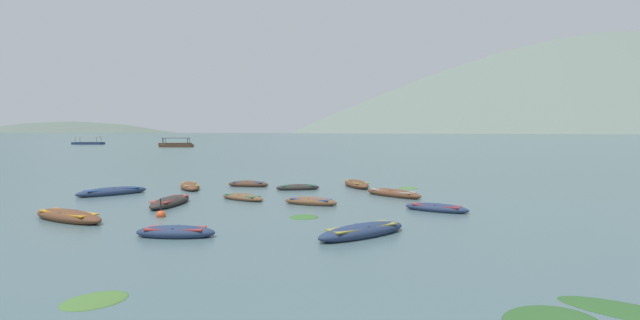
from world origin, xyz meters
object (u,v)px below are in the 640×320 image
at_px(rowboat_0, 298,187).
at_px(rowboat_1, 243,197).
at_px(rowboat_6, 437,208).
at_px(rowboat_12, 248,184).
at_px(ferry_0, 176,145).
at_px(ferry_1, 88,143).
at_px(rowboat_3, 393,193).
at_px(rowboat_7, 112,192).
at_px(rowboat_10, 176,232).
at_px(rowboat_11, 190,186).
at_px(rowboat_9, 170,202).
at_px(ferry_2, 175,144).
at_px(mooring_buoy, 161,215).
at_px(rowboat_5, 362,231).
at_px(rowboat_2, 311,202).
at_px(rowboat_4, 356,184).
at_px(rowboat_8, 68,216).

bearing_deg(rowboat_0, rowboat_1, -124.06).
height_order(rowboat_6, rowboat_12, rowboat_12).
relative_size(ferry_0, ferry_1, 0.91).
bearing_deg(rowboat_3, rowboat_7, 176.27).
relative_size(rowboat_0, ferry_1, 0.34).
bearing_deg(rowboat_0, rowboat_10, -107.12).
height_order(rowboat_11, ferry_0, ferry_0).
bearing_deg(rowboat_7, rowboat_11, 36.12).
distance_m(rowboat_7, rowboat_9, 6.51).
height_order(ferry_2, mooring_buoy, ferry_2).
height_order(rowboat_7, rowboat_10, rowboat_7).
distance_m(rowboat_0, ferry_2, 107.70).
bearing_deg(rowboat_5, rowboat_1, 121.74).
height_order(ferry_0, ferry_2, same).
bearing_deg(rowboat_10, rowboat_1, 82.71).
distance_m(rowboat_3, mooring_buoy, 13.99).
bearing_deg(ferry_0, rowboat_10, -74.25).
relative_size(rowboat_1, rowboat_10, 1.00).
bearing_deg(rowboat_6, rowboat_5, -128.69).
height_order(rowboat_2, rowboat_4, rowboat_4).
bearing_deg(rowboat_3, rowboat_10, -134.00).
bearing_deg(rowboat_4, ferry_2, 112.60).
distance_m(rowboat_6, rowboat_12, 15.38).
distance_m(rowboat_4, rowboat_11, 11.92).
bearing_deg(rowboat_7, rowboat_10, -58.16).
xyz_separation_m(rowboat_4, ferry_1, (-71.07, 110.28, 0.25)).
bearing_deg(rowboat_6, rowboat_2, 160.44).
bearing_deg(rowboat_11, rowboat_3, -17.08).
relative_size(ferry_0, mooring_buoy, 8.23).
xyz_separation_m(rowboat_10, ferry_0, (-28.59, 101.36, 0.28)).
bearing_deg(ferry_0, rowboat_12, -71.02).
distance_m(ferry_1, ferry_2, 31.52).
distance_m(rowboat_11, ferry_1, 125.83).
bearing_deg(ferry_2, rowboat_4, -67.40).
height_order(rowboat_0, mooring_buoy, mooring_buoy).
distance_m(rowboat_5, rowboat_10, 7.21).
bearing_deg(rowboat_5, rowboat_0, 101.11).
xyz_separation_m(rowboat_4, rowboat_9, (-11.13, -8.05, -0.02)).
bearing_deg(ferry_0, rowboat_5, -70.57).
bearing_deg(ferry_2, rowboat_10, -74.13).
distance_m(rowboat_1, rowboat_9, 4.15).
xyz_separation_m(rowboat_7, rowboat_11, (4.17, 3.04, -0.02)).
relative_size(rowboat_6, rowboat_9, 0.77).
xyz_separation_m(rowboat_0, rowboat_12, (-3.69, 1.96, 0.02)).
height_order(rowboat_10, mooring_buoy, mooring_buoy).
distance_m(rowboat_0, rowboat_6, 11.43).
xyz_separation_m(rowboat_8, ferry_0, (-22.78, 98.00, 0.25)).
height_order(rowboat_1, rowboat_5, rowboat_5).
bearing_deg(rowboat_11, rowboat_1, -50.49).
bearing_deg(rowboat_9, rowboat_8, -127.23).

